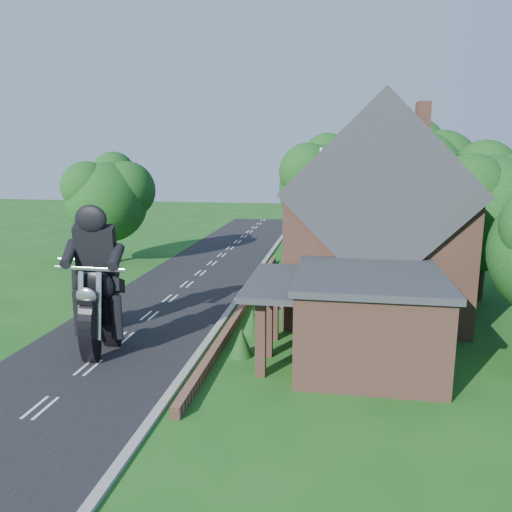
% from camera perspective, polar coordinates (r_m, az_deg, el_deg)
% --- Properties ---
extents(ground, '(120.00, 120.00, 0.00)m').
position_cam_1_polar(ground, '(22.09, -14.94, -9.08)').
color(ground, '#174C15').
rests_on(ground, ground).
extents(road, '(7.00, 80.00, 0.02)m').
position_cam_1_polar(road, '(22.09, -14.94, -9.06)').
color(road, black).
rests_on(road, ground).
extents(kerb, '(0.30, 80.00, 0.12)m').
position_cam_1_polar(kerb, '(20.87, -5.64, -9.79)').
color(kerb, gray).
rests_on(kerb, ground).
extents(garden_wall, '(0.30, 22.00, 0.40)m').
position_cam_1_polar(garden_wall, '(25.29, -1.26, -5.55)').
color(garden_wall, brown).
rests_on(garden_wall, ground).
extents(house, '(9.54, 8.64, 10.24)m').
position_cam_1_polar(house, '(25.02, 13.24, 3.68)').
color(house, brown).
rests_on(house, ground).
extents(annex, '(7.05, 5.94, 3.44)m').
position_cam_1_polar(annex, '(18.91, 12.23, -6.80)').
color(annex, brown).
rests_on(annex, ground).
extents(tree_house_right, '(6.51, 6.00, 8.40)m').
position_cam_1_polar(tree_house_right, '(28.56, 25.47, 5.51)').
color(tree_house_right, black).
rests_on(tree_house_right, ground).
extents(tree_behind_house, '(7.81, 7.20, 10.08)m').
position_cam_1_polar(tree_behind_house, '(35.32, 18.42, 8.68)').
color(tree_behind_house, black).
rests_on(tree_behind_house, ground).
extents(tree_behind_left, '(6.94, 6.40, 9.16)m').
position_cam_1_polar(tree_behind_left, '(35.93, 8.51, 8.39)').
color(tree_behind_left, black).
rests_on(tree_behind_left, ground).
extents(tree_far_road, '(6.08, 5.60, 7.84)m').
position_cam_1_polar(tree_far_road, '(36.52, -16.09, 6.71)').
color(tree_far_road, black).
rests_on(tree_far_road, ground).
extents(shrub_a, '(0.90, 0.90, 1.10)m').
position_cam_1_polar(shrub_a, '(19.43, -1.68, -9.84)').
color(shrub_a, '#113712').
rests_on(shrub_a, ground).
extents(shrub_b, '(0.90, 0.90, 1.10)m').
position_cam_1_polar(shrub_b, '(21.74, -0.39, -7.47)').
color(shrub_b, '#113712').
rests_on(shrub_b, ground).
extents(shrub_c, '(0.90, 0.90, 1.10)m').
position_cam_1_polar(shrub_c, '(24.09, 0.64, -5.56)').
color(shrub_c, '#113712').
rests_on(shrub_c, ground).
extents(shrub_d, '(0.90, 0.90, 1.10)m').
position_cam_1_polar(shrub_d, '(28.85, 2.17, -2.68)').
color(shrub_d, '#113712').
rests_on(shrub_d, ground).
extents(shrub_e, '(0.90, 0.90, 1.10)m').
position_cam_1_polar(shrub_e, '(31.27, 2.76, -1.57)').
color(shrub_e, '#113712').
rests_on(shrub_e, ground).
extents(shrub_f, '(0.90, 0.90, 1.10)m').
position_cam_1_polar(shrub_f, '(33.69, 3.27, -0.61)').
color(shrub_f, '#113712').
rests_on(shrub_f, ground).
extents(motorcycle_lead, '(0.55, 1.90, 1.75)m').
position_cam_1_polar(motorcycle_lead, '(20.31, -17.26, -8.43)').
color(motorcycle_lead, black).
rests_on(motorcycle_lead, ground).
extents(motorcycle_follow, '(0.52, 1.74, 1.60)m').
position_cam_1_polar(motorcycle_follow, '(23.24, -17.84, -6.13)').
color(motorcycle_follow, black).
rests_on(motorcycle_follow, ground).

